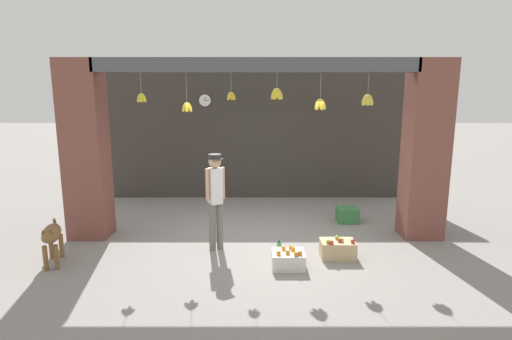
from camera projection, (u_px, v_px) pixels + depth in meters
name	position (u px, v px, depth m)	size (l,w,h in m)	color
ground_plane	(256.00, 241.00, 7.22)	(60.00, 60.00, 0.00)	gray
shop_back_wall	(256.00, 135.00, 10.03)	(7.45, 0.12, 3.23)	#38332D
shop_pillar_left	(86.00, 151.00, 7.21)	(0.70, 0.60, 3.23)	brown
shop_pillar_right	(426.00, 151.00, 7.21)	(0.70, 0.60, 3.23)	brown
storefront_awning	(258.00, 68.00, 6.76)	(5.55, 0.25, 0.92)	#4C4C51
dog	(52.00, 236.00, 6.15)	(0.43, 0.90, 0.68)	brown
shopkeeper	(216.00, 194.00, 6.67)	(0.31, 0.31, 1.65)	#6B665B
fruit_crate_oranges	(289.00, 259.00, 6.11)	(0.50, 0.42, 0.31)	silver
fruit_crate_apples	(338.00, 249.00, 6.48)	(0.55, 0.38, 0.35)	tan
produce_box_green	(348.00, 215.00, 8.31)	(0.42, 0.42, 0.30)	#387A42
water_bottle	(279.00, 250.00, 6.46)	(0.07, 0.07, 0.30)	#38934C
wall_clock	(205.00, 100.00, 9.79)	(0.31, 0.03, 0.31)	black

